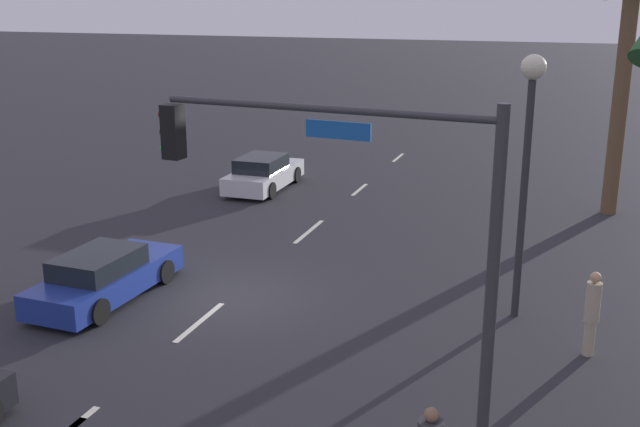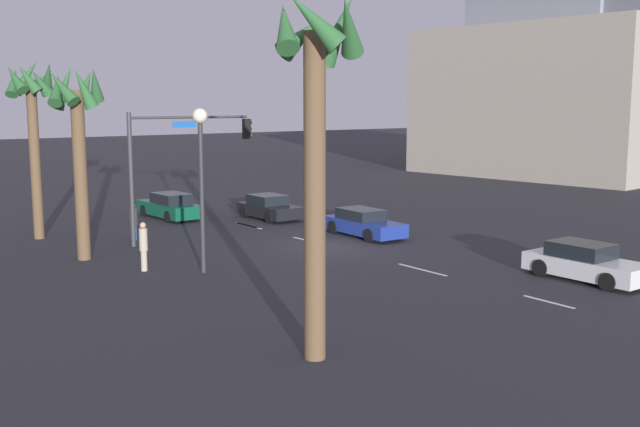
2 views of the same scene
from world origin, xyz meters
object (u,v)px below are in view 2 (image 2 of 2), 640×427
Objects in this scene: building_2 at (553,102)px; palm_tree_1 at (32,106)px; car_1 at (585,263)px; streetlamp at (201,159)px; car_0 at (269,208)px; car_3 at (363,223)px; palm_tree_0 at (317,114)px; pedestrian_0 at (133,221)px; palm_tree_2 at (77,123)px; car_2 at (170,206)px; pedestrian_1 at (143,245)px; traffic_signal at (176,153)px.

palm_tree_1 is at bearing 90.77° from building_2.
streetlamp is (9.29, 10.56, 3.70)m from car_1.
car_0 is 7.24m from car_3.
palm_tree_1 is at bearing 1.86° from palm_tree_0.
car_0 is 13.33m from palm_tree_1.
pedestrian_0 is 0.21× the size of palm_tree_1.
building_2 reaches higher than palm_tree_2.
palm_tree_0 is at bearing 171.48° from pedestrian_0.
palm_tree_0 reaches higher than palm_tree_1.
palm_tree_0 is (-23.24, 7.00, 5.44)m from car_2.
car_0 is 0.92× the size of car_1.
pedestrian_1 is at bearing -161.38° from palm_tree_2.
car_2 is 0.77× the size of streetlamp.
pedestrian_1 is 0.21× the size of palm_tree_0.
streetlamp is (-2.36, 9.87, 3.72)m from car_3.
car_3 is 0.58× the size of palm_tree_2.
streetlamp is (-9.56, 9.15, 3.71)m from car_0.
palm_tree_1 is 1.07× the size of palm_tree_2.
palm_tree_2 is at bearing 136.22° from car_2.
car_3 is at bearing -43.87° from palm_tree_0.
streetlamp is 3.52× the size of pedestrian_0.
palm_tree_0 is at bearing 167.91° from streetlamp.
streetlamp reaches higher than car_0.
car_3 is 10.80m from streetlamp.
car_3 is at bearing -116.55° from traffic_signal.
palm_tree_0 is (-16.44, 4.21, 1.99)m from traffic_signal.
pedestrian_1 is 10.80m from palm_tree_1.
car_1 is 14.54m from streetlamp.
traffic_signal is at bearing -14.35° from palm_tree_0.
car_2 is at bearing -39.42° from pedestrian_0.
car_0 is 0.67× the size of traffic_signal.
building_2 is at bearing -69.60° from streetlamp.
palm_tree_2 is 47.40m from building_2.
streetlamp is 4.04m from pedestrian_1.
pedestrian_1 is at bearing 48.31° from car_1.
car_0 is at bearing -78.66° from pedestrian_0.
palm_tree_0 is (-10.17, 2.18, 1.77)m from streetlamp.
car_1 is 20.25m from palm_tree_2.
streetlamp is 11.54m from palm_tree_1.
traffic_signal is at bearing 114.77° from car_0.
palm_tree_1 is at bearing 33.47° from car_1.
palm_tree_2 is (15.24, 0.66, -0.55)m from palm_tree_0.
palm_tree_1 reaches higher than car_0.
palm_tree_1 reaches higher than car_1.
building_2 is (14.47, -44.92, 5.38)m from pedestrian_1.
car_3 is 0.22× the size of building_2.
car_1 is 0.93× the size of car_2.
car_1 is 19.85m from pedestrian_0.
streetlamp is at bearing 48.67° from car_1.
car_0 is 8.81m from pedestrian_0.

